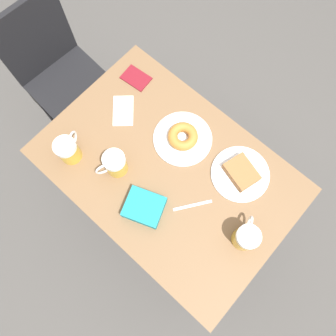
{
  "coord_description": "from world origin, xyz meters",
  "views": [
    {
      "loc": [
        -0.3,
        -0.27,
        2.1
      ],
      "look_at": [
        0.0,
        0.0,
        0.8
      ],
      "focal_mm": 35.0,
      "sensor_mm": 36.0,
      "label": 1
    }
  ],
  "objects": [
    {
      "name": "ground_plane",
      "position": [
        0.0,
        0.0,
        0.0
      ],
      "size": [
        8.0,
        8.0,
        0.0
      ],
      "primitive_type": "plane",
      "color": "#474442"
    },
    {
      "name": "table",
      "position": [
        0.0,
        0.0,
        0.71
      ],
      "size": [
        0.73,
        1.07,
        0.78
      ],
      "color": "brown",
      "rests_on": "ground_plane"
    },
    {
      "name": "chair",
      "position": [
        0.08,
        0.91,
        0.55
      ],
      "size": [
        0.43,
        0.43,
        0.92
      ],
      "rotation": [
        0.0,
        0.0,
        -0.06
      ],
      "color": "black",
      "rests_on": "ground_plane"
    },
    {
      "name": "plate_with_cake",
      "position": [
        0.19,
        -0.24,
        0.79
      ],
      "size": [
        0.25,
        0.25,
        0.05
      ],
      "color": "silver",
      "rests_on": "table"
    },
    {
      "name": "plate_with_donut",
      "position": [
        0.15,
        0.04,
        0.8
      ],
      "size": [
        0.26,
        0.26,
        0.05
      ],
      "color": "silver",
      "rests_on": "table"
    },
    {
      "name": "beer_mug_left",
      "position": [
        -0.02,
        -0.41,
        0.84
      ],
      "size": [
        0.13,
        0.09,
        0.12
      ],
      "color": "gold",
      "rests_on": "table"
    },
    {
      "name": "beer_mug_center",
      "position": [
        -0.23,
        0.35,
        0.84
      ],
      "size": [
        0.13,
        0.09,
        0.12
      ],
      "color": "gold",
      "rests_on": "table"
    },
    {
      "name": "beer_mug_right",
      "position": [
        -0.14,
        0.16,
        0.84
      ],
      "size": [
        0.13,
        0.09,
        0.12
      ],
      "color": "gold",
      "rests_on": "table"
    },
    {
      "name": "napkin_folded",
      "position": [
        0.07,
        0.33,
        0.78
      ],
      "size": [
        0.17,
        0.17,
        0.0
      ],
      "rotation": [
        0.0,
        0.0,
        3.89
      ],
      "color": "white",
      "rests_on": "table"
    },
    {
      "name": "fork",
      "position": [
        -0.05,
        -0.18,
        0.78
      ],
      "size": [
        0.14,
        0.1,
        0.0
      ],
      "rotation": [
        0.0,
        0.0,
        4.1
      ],
      "color": "silver",
      "rests_on": "table"
    },
    {
      "name": "passport_near_edge",
      "position": [
        0.23,
        0.41,
        0.78
      ],
      "size": [
        0.1,
        0.13,
        0.01
      ],
      "rotation": [
        0.0,
        0.0,
        3.24
      ],
      "color": "maroon",
      "rests_on": "table"
    },
    {
      "name": "blue_pouch",
      "position": [
        -0.19,
        -0.04,
        0.8
      ],
      "size": [
        0.17,
        0.19,
        0.05
      ],
      "rotation": [
        0.0,
        0.0,
        5.09
      ],
      "color": "teal",
      "rests_on": "table"
    }
  ]
}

